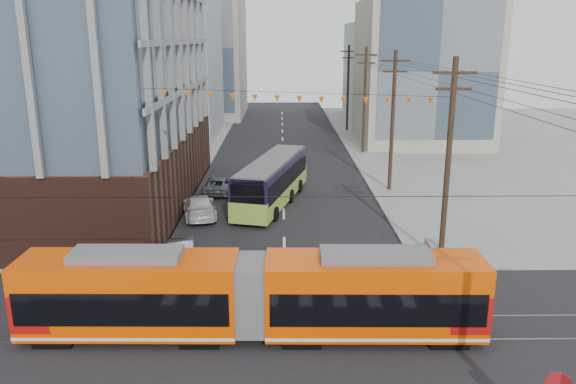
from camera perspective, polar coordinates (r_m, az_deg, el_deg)
name	(u,v)px	position (r m, az deg, el deg)	size (l,w,h in m)	color
bg_bldg_nw_near	(141,62)	(71.42, -14.71, 12.61)	(18.00, 16.00, 18.00)	#8C99A5
bg_bldg_ne_near	(422,73)	(67.43, 13.45, 11.70)	(14.00, 14.00, 16.00)	gray
bg_bldg_nw_far	(191,50)	(90.43, -9.81, 14.00)	(16.00, 18.00, 20.00)	gray
bg_bldg_ne_far	(402,72)	(87.39, 11.54, 11.90)	(16.00, 16.00, 14.00)	#8C99A5
utility_pole_far	(348,89)	(74.13, 6.10, 10.38)	(0.30, 0.30, 11.00)	black
streetcar	(252,296)	(23.12, -3.72, -10.48)	(18.64, 2.62, 3.59)	#D24000
city_bus	(272,181)	(41.26, -1.61, 1.13)	(2.62, 12.08, 3.42)	black
parked_car_silver	(181,251)	(31.30, -10.85, -5.89)	(1.40, 4.01, 1.32)	#A1A5B1
parked_car_white	(199,206)	(38.89, -9.00, -1.44)	(2.07, 5.09, 1.48)	silver
parked_car_grey	(219,185)	(44.69, -7.03, 0.75)	(2.19, 4.74, 1.32)	#4B4E53
jersey_barrier	(439,259)	(31.34, 15.11, -6.59)	(0.96, 4.25, 0.85)	slate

